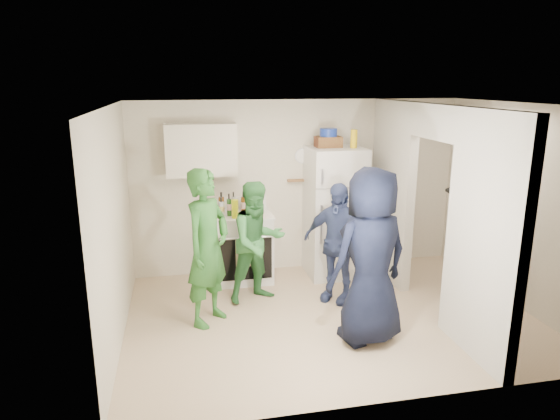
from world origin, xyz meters
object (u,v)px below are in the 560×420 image
object	(u,v)px
stove	(243,247)
yellow_cup_stack_top	(354,139)
person_denim	(337,243)
person_green_center	(258,242)
wicker_basket	(328,142)
person_green_left	(208,248)
fridge	(334,212)
person_navy	(371,257)
blue_bowl	(328,132)
person_nook	(466,239)

from	to	relation	value
stove	yellow_cup_stack_top	world-z (taller)	yellow_cup_stack_top
person_denim	person_green_center	bearing A→B (deg)	-151.08
wicker_basket	person_green_left	world-z (taller)	wicker_basket
person_green_center	fridge	bearing A→B (deg)	10.44
fridge	person_navy	distance (m)	1.96
fridge	person_green_left	bearing A→B (deg)	-147.95
blue_bowl	person_green_center	xyz separation A→B (m)	(-1.12, -0.74, -1.28)
blue_bowl	person_green_left	world-z (taller)	blue_bowl
stove	wicker_basket	bearing A→B (deg)	0.94
person_navy	person_nook	size ratio (longest dim) A/B	1.17
person_green_left	person_nook	world-z (taller)	person_green_left
fridge	yellow_cup_stack_top	size ratio (longest dim) A/B	7.42
yellow_cup_stack_top	person_green_left	distance (m)	2.58
person_green_center	person_navy	size ratio (longest dim) A/B	0.81
yellow_cup_stack_top	person_nook	bearing A→B (deg)	-44.08
stove	wicker_basket	distance (m)	1.89
wicker_basket	person_nook	world-z (taller)	wicker_basket
blue_bowl	yellow_cup_stack_top	world-z (taller)	blue_bowl
yellow_cup_stack_top	person_green_center	world-z (taller)	yellow_cup_stack_top
person_nook	person_navy	bearing A→B (deg)	-37.63
wicker_basket	person_green_left	size ratio (longest dim) A/B	0.19
blue_bowl	person_green_left	bearing A→B (deg)	-145.41
wicker_basket	yellow_cup_stack_top	xyz separation A→B (m)	(0.32, -0.15, 0.05)
stove	person_nook	xyz separation A→B (m)	(2.69, -1.24, 0.33)
person_green_center	person_denim	distance (m)	1.00
yellow_cup_stack_top	person_green_left	world-z (taller)	yellow_cup_stack_top
blue_bowl	person_navy	world-z (taller)	blue_bowl
person_nook	person_denim	bearing A→B (deg)	-73.78
stove	person_green_left	world-z (taller)	person_green_left
fridge	person_navy	xyz separation A→B (m)	(-0.22, -1.95, 0.03)
stove	wicker_basket	xyz separation A→B (m)	(1.23, 0.02, 1.44)
stove	person_green_center	bearing A→B (deg)	-81.72
person_green_left	yellow_cup_stack_top	bearing A→B (deg)	-23.42
person_green_left	person_denim	distance (m)	1.66
person_green_center	person_nook	bearing A→B (deg)	-30.28
person_denim	person_navy	world-z (taller)	person_navy
person_denim	fridge	bearing A→B (deg)	115.86
yellow_cup_stack_top	person_denim	world-z (taller)	yellow_cup_stack_top
blue_bowl	person_navy	bearing A→B (deg)	-93.32
stove	wicker_basket	size ratio (longest dim) A/B	2.78
yellow_cup_stack_top	person_denim	size ratio (longest dim) A/B	0.16
yellow_cup_stack_top	blue_bowl	bearing A→B (deg)	154.89
fridge	person_navy	bearing A→B (deg)	-96.33
blue_bowl	person_green_center	distance (m)	1.86
person_green_left	person_navy	bearing A→B (deg)	-75.63
stove	person_green_center	world-z (taller)	person_green_center
blue_bowl	person_nook	xyz separation A→B (m)	(1.46, -1.26, -1.24)
person_green_left	person_denim	xyz separation A→B (m)	(1.63, 0.28, -0.14)
fridge	person_denim	world-z (taller)	fridge
person_navy	fridge	bearing A→B (deg)	-112.28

